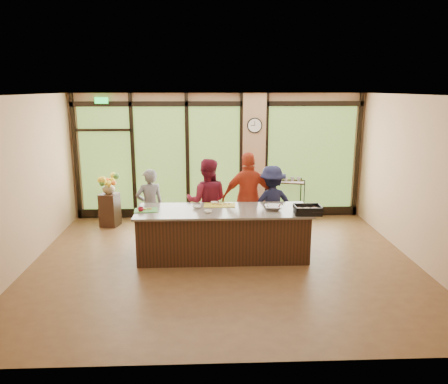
{
  "coord_description": "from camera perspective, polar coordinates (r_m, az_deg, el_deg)",
  "views": [
    {
      "loc": [
        -0.3,
        -7.46,
        3.12
      ],
      "look_at": [
        0.02,
        0.4,
        1.23
      ],
      "focal_mm": 35.0,
      "sensor_mm": 36.0,
      "label": 1
    }
  ],
  "objects": [
    {
      "name": "floor",
      "position": [
        8.09,
        -0.05,
        -9.19
      ],
      "size": [
        7.0,
        7.0,
        0.0
      ],
      "primitive_type": "plane",
      "color": "#55351E",
      "rests_on": "ground"
    },
    {
      "name": "left_wall",
      "position": [
        8.28,
        -25.06,
        0.92
      ],
      "size": [
        0.0,
        6.0,
        6.0
      ],
      "primitive_type": "plane",
      "rotation": [
        1.57,
        0.0,
        1.57
      ],
      "color": "tan",
      "rests_on": "floor"
    },
    {
      "name": "cook_right",
      "position": [
        8.97,
        6.22,
        -1.6
      ],
      "size": [
        1.12,
        0.78,
        1.59
      ],
      "primitive_type": "imported",
      "rotation": [
        0.0,
        0.0,
        3.34
      ],
      "color": "#171934",
      "rests_on": "floor"
    },
    {
      "name": "cutting_board_center",
      "position": [
        8.36,
        -1.16,
        -1.72
      ],
      "size": [
        0.44,
        0.34,
        0.01
      ],
      "primitive_type": "cube",
      "rotation": [
        0.0,
        0.0,
        -0.04
      ],
      "color": "gold",
      "rests_on": "countertop"
    },
    {
      "name": "cutting_board_right",
      "position": [
        8.37,
        0.13,
        -1.71
      ],
      "size": [
        0.42,
        0.33,
        0.01
      ],
      "primitive_type": "cube",
      "rotation": [
        0.0,
        0.0,
        -0.08
      ],
      "color": "gold",
      "rests_on": "countertop"
    },
    {
      "name": "cook_midright",
      "position": [
        8.86,
        3.27,
        -0.8
      ],
      "size": [
        1.12,
        0.52,
        1.87
      ],
      "primitive_type": "imported",
      "rotation": [
        0.0,
        0.0,
        3.2
      ],
      "color": "#AD331A",
      "rests_on": "floor"
    },
    {
      "name": "bar_cart",
      "position": [
        10.7,
        8.42,
        -0.2
      ],
      "size": [
        0.84,
        0.62,
        1.03
      ],
      "rotation": [
        0.0,
        0.0,
        -0.29
      ],
      "color": "black",
      "rests_on": "floor"
    },
    {
      "name": "right_wall",
      "position": [
        8.53,
        24.16,
        1.35
      ],
      "size": [
        0.0,
        6.0,
        6.0
      ],
      "primitive_type": "plane",
      "rotation": [
        1.57,
        0.0,
        -1.57
      ],
      "color": "tan",
      "rests_on": "floor"
    },
    {
      "name": "countertop",
      "position": [
        8.07,
        -0.14,
        -2.47
      ],
      "size": [
        3.2,
        1.1,
        0.04
      ],
      "primitive_type": "cube",
      "color": "slate",
      "rests_on": "island_base"
    },
    {
      "name": "window_wall",
      "position": [
        10.57,
        0.18,
        4.09
      ],
      "size": [
        6.9,
        0.12,
        3.0
      ],
      "color": "tan",
      "rests_on": "floor"
    },
    {
      "name": "cook_midleft",
      "position": [
        8.82,
        -2.22,
        -1.25
      ],
      "size": [
        0.9,
        0.72,
        1.75
      ],
      "primitive_type": "imported",
      "rotation": [
        0.0,
        0.0,
        3.07
      ],
      "color": "maroon",
      "rests_on": "floor"
    },
    {
      "name": "cutting_board_left",
      "position": [
        8.14,
        -10.14,
        -2.36
      ],
      "size": [
        0.45,
        0.36,
        0.01
      ],
      "primitive_type": "cube",
      "rotation": [
        0.0,
        0.0,
        0.1
      ],
      "color": "#3C8831",
      "rests_on": "countertop"
    },
    {
      "name": "ceiling",
      "position": [
        7.47,
        -0.06,
        12.57
      ],
      "size": [
        7.0,
        7.0,
        0.0
      ],
      "primitive_type": "plane",
      "rotation": [
        3.14,
        0.0,
        0.0
      ],
      "color": "white",
      "rests_on": "back_wall"
    },
    {
      "name": "island_base",
      "position": [
        8.21,
        -0.14,
        -5.55
      ],
      "size": [
        3.1,
        1.0,
        0.88
      ],
      "primitive_type": "cube",
      "color": "black",
      "rests_on": "floor"
    },
    {
      "name": "prep_bowl_far",
      "position": [
        8.49,
        -1.29,
        -1.41
      ],
      "size": [
        0.14,
        0.14,
        0.03
      ],
      "primitive_type": "imported",
      "rotation": [
        0.0,
        0.0,
        -0.01
      ],
      "color": "white",
      "rests_on": "countertop"
    },
    {
      "name": "back_wall",
      "position": [
        10.59,
        -0.72,
        4.68
      ],
      "size": [
        7.0,
        0.0,
        7.0
      ],
      "primitive_type": "plane",
      "rotation": [
        1.57,
        0.0,
        0.0
      ],
      "color": "tan",
      "rests_on": "floor"
    },
    {
      "name": "red_ramekin",
      "position": [
        8.08,
        -10.82,
        -2.26
      ],
      "size": [
        0.12,
        0.12,
        0.08
      ],
      "primitive_type": "imported",
      "rotation": [
        0.0,
        0.0,
        -0.15
      ],
      "color": "#A71028",
      "rests_on": "countertop"
    },
    {
      "name": "roasting_pan",
      "position": [
        7.94,
        10.85,
        -2.53
      ],
      "size": [
        0.49,
        0.4,
        0.08
      ],
      "primitive_type": "cube",
      "rotation": [
        0.0,
        0.0,
        -0.07
      ],
      "color": "black",
      "rests_on": "countertop"
    },
    {
      "name": "flower_stand",
      "position": [
        10.38,
        -14.68,
        -2.26
      ],
      "size": [
        0.46,
        0.46,
        0.76
      ],
      "primitive_type": "cube",
      "rotation": [
        0.0,
        0.0,
        -0.24
      ],
      "color": "black",
      "rests_on": "floor"
    },
    {
      "name": "wall_clock",
      "position": [
        10.43,
        4.02,
        8.67
      ],
      "size": [
        0.36,
        0.04,
        0.36
      ],
      "color": "black",
      "rests_on": "window_wall"
    },
    {
      "name": "flower_vase",
      "position": [
        10.25,
        -14.86,
        0.59
      ],
      "size": [
        0.32,
        0.32,
        0.29
      ],
      "primitive_type": "imported",
      "rotation": [
        0.0,
        0.0,
        -0.17
      ],
      "color": "olive",
      "rests_on": "flower_stand"
    },
    {
      "name": "cook_left",
      "position": [
        8.99,
        -9.64,
        -1.85
      ],
      "size": [
        0.66,
        0.55,
        1.55
      ],
      "primitive_type": "imported",
      "rotation": [
        0.0,
        0.0,
        3.52
      ],
      "color": "slate",
      "rests_on": "floor"
    },
    {
      "name": "mixing_bowl",
      "position": [
        8.1,
        6.47,
        -2.05
      ],
      "size": [
        0.34,
        0.34,
        0.08
      ],
      "primitive_type": "imported",
      "rotation": [
        0.0,
        0.0,
        -0.02
      ],
      "color": "silver",
      "rests_on": "countertop"
    },
    {
      "name": "prep_bowl_near",
      "position": [
        8.18,
        -3.6,
        -1.95
      ],
      "size": [
        0.19,
        0.19,
        0.05
      ],
      "primitive_type": "imported",
      "rotation": [
        0.0,
        0.0,
        0.22
      ],
      "color": "white",
      "rests_on": "countertop"
    },
    {
      "name": "prep_bowl_mid",
      "position": [
        7.87,
        -2.11,
        -2.57
      ],
      "size": [
        0.15,
        0.15,
        0.05
      ],
      "primitive_type": "imported",
      "rotation": [
        0.0,
        0.0,
        0.05
      ],
      "color": "white",
      "rests_on": "countertop"
    }
  ]
}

